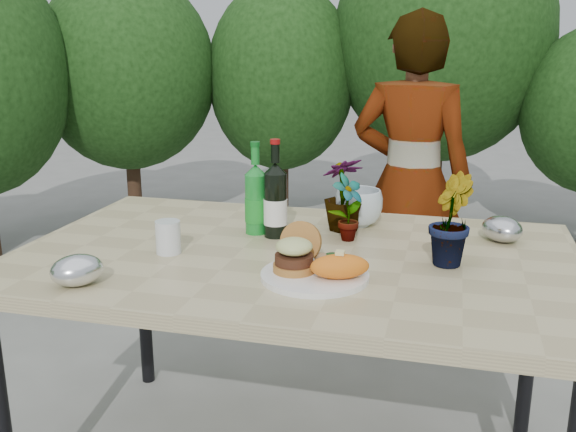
% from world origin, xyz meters
% --- Properties ---
extents(patio_table, '(1.60, 1.00, 0.75)m').
position_xyz_m(patio_table, '(0.00, 0.00, 0.69)').
color(patio_table, tan).
rests_on(patio_table, ground).
extents(shrub_hedge, '(6.85, 5.12, 2.24)m').
position_xyz_m(shrub_hedge, '(-0.01, 1.65, 1.14)').
color(shrub_hedge, '#382316').
rests_on(shrub_hedge, ground).
extents(dinner_plate, '(0.28, 0.28, 0.01)m').
position_xyz_m(dinner_plate, '(0.10, -0.19, 0.76)').
color(dinner_plate, white).
rests_on(dinner_plate, patio_table).
extents(burger_stack, '(0.11, 0.16, 0.11)m').
position_xyz_m(burger_stack, '(0.05, -0.17, 0.81)').
color(burger_stack, '#B7722D').
rests_on(burger_stack, dinner_plate).
extents(sweet_potato, '(0.17, 0.12, 0.06)m').
position_xyz_m(sweet_potato, '(0.17, -0.21, 0.80)').
color(sweet_potato, orange).
rests_on(sweet_potato, dinner_plate).
extents(grilled_veg, '(0.08, 0.05, 0.03)m').
position_xyz_m(grilled_veg, '(0.12, -0.10, 0.78)').
color(grilled_veg, olive).
rests_on(grilled_veg, dinner_plate).
extents(wine_bottle, '(0.07, 0.07, 0.31)m').
position_xyz_m(wine_bottle, '(-0.10, 0.13, 0.86)').
color(wine_bottle, black).
rests_on(wine_bottle, patio_table).
extents(sparkling_water, '(0.07, 0.07, 0.29)m').
position_xyz_m(sparkling_water, '(-0.17, 0.16, 0.86)').
color(sparkling_water, '#178128').
rests_on(sparkling_water, patio_table).
extents(plastic_cup, '(0.07, 0.07, 0.09)m').
position_xyz_m(plastic_cup, '(-0.35, -0.10, 0.80)').
color(plastic_cup, silver).
rests_on(plastic_cup, patio_table).
extents(seedling_left, '(0.12, 0.13, 0.21)m').
position_xyz_m(seedling_left, '(0.13, 0.15, 0.85)').
color(seedling_left, '#1E541C').
rests_on(seedling_left, patio_table).
extents(seedling_mid, '(0.13, 0.15, 0.25)m').
position_xyz_m(seedling_mid, '(0.43, 0.01, 0.88)').
color(seedling_mid, '#1E551D').
rests_on(seedling_mid, patio_table).
extents(seedling_right, '(0.19, 0.19, 0.24)m').
position_xyz_m(seedling_right, '(0.09, 0.26, 0.87)').
color(seedling_right, '#2C6021').
rests_on(seedling_right, patio_table).
extents(blue_bowl, '(0.19, 0.19, 0.12)m').
position_xyz_m(blue_bowl, '(0.14, 0.32, 0.81)').
color(blue_bowl, silver).
rests_on(blue_bowl, patio_table).
extents(foil_packet_left, '(0.17, 0.17, 0.08)m').
position_xyz_m(foil_packet_left, '(-0.46, -0.38, 0.79)').
color(foil_packet_left, silver).
rests_on(foil_packet_left, patio_table).
extents(foil_packet_right, '(0.17, 0.17, 0.08)m').
position_xyz_m(foil_packet_right, '(0.58, 0.26, 0.79)').
color(foil_packet_right, '#B4B7BB').
rests_on(foil_packet_right, patio_table).
extents(person, '(0.57, 0.40, 1.47)m').
position_xyz_m(person, '(0.25, 1.11, 0.73)').
color(person, '#8B6545').
rests_on(person, ground).
extents(terracotta_pot, '(0.17, 0.17, 0.14)m').
position_xyz_m(terracotta_pot, '(-1.56, 1.77, 0.07)').
color(terracotta_pot, '#B0452D').
rests_on(terracotta_pot, ground).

